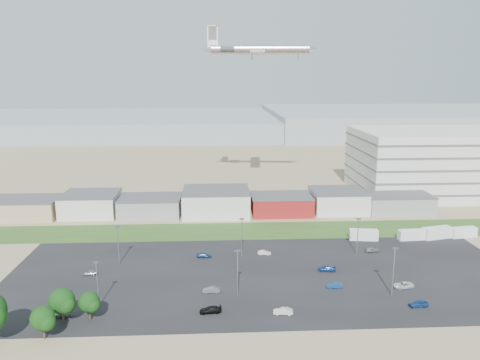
{
  "coord_description": "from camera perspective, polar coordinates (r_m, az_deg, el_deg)",
  "views": [
    {
      "loc": [
        -5.75,
        -81.73,
        45.69
      ],
      "look_at": [
        -0.42,
        22.0,
        22.45
      ],
      "focal_mm": 35.0,
      "sensor_mm": 36.0,
      "label": 1
    }
  ],
  "objects": [
    {
      "name": "ground",
      "position": [
        93.81,
        0.99,
        -16.54
      ],
      "size": [
        700.0,
        700.0,
        0.0
      ],
      "primitive_type": "plane",
      "color": "#837253",
      "rests_on": "ground"
    },
    {
      "name": "parking_lot",
      "position": [
        112.03,
        2.88,
        -11.47
      ],
      "size": [
        120.0,
        50.0,
        0.01
      ],
      "primitive_type": "cube",
      "color": "black",
      "rests_on": "ground"
    },
    {
      "name": "grass_strip",
      "position": [
        141.43,
        -0.46,
        -6.23
      ],
      "size": [
        160.0,
        16.0,
        0.02
      ],
      "primitive_type": "cube",
      "color": "#2C501E",
      "rests_on": "ground"
    },
    {
      "name": "hills_backdrop",
      "position": [
        401.47,
        3.64,
        6.7
      ],
      "size": [
        700.0,
        200.0,
        9.0
      ],
      "primitive_type": null,
      "color": "gray",
      "rests_on": "ground"
    },
    {
      "name": "building_row",
      "position": [
        158.71,
        -6.91,
        -2.71
      ],
      "size": [
        170.0,
        20.0,
        8.0
      ],
      "primitive_type": null,
      "color": "silver",
      "rests_on": "ground"
    },
    {
      "name": "parking_garage",
      "position": [
        203.72,
        25.16,
        2.03
      ],
      "size": [
        80.0,
        40.0,
        25.0
      ],
      "primitive_type": "cube",
      "color": "silver",
      "rests_on": "ground"
    },
    {
      "name": "box_trailer_a",
      "position": [
        138.25,
        14.82,
        -6.47
      ],
      "size": [
        8.19,
        3.5,
        2.97
      ],
      "primitive_type": null,
      "rotation": [
        0.0,
        0.0,
        -0.13
      ],
      "color": "silver",
      "rests_on": "ground"
    },
    {
      "name": "box_trailer_b",
      "position": [
        142.55,
        20.17,
        -6.29
      ],
      "size": [
        7.7,
        2.91,
        2.83
      ],
      "primitive_type": null,
      "rotation": [
        0.0,
        0.0,
        0.07
      ],
      "color": "silver",
      "rests_on": "ground"
    },
    {
      "name": "box_trailer_c",
      "position": [
        146.31,
        22.87,
        -5.95
      ],
      "size": [
        9.02,
        4.68,
        3.24
      ],
      "primitive_type": null,
      "rotation": [
        0.0,
        0.0,
        0.24
      ],
      "color": "silver",
      "rests_on": "ground"
    },
    {
      "name": "box_trailer_d",
      "position": [
        150.51,
        25.56,
        -5.77
      ],
      "size": [
        7.9,
        3.46,
        2.86
      ],
      "primitive_type": null,
      "rotation": [
        0.0,
        0.0,
        0.14
      ],
      "color": "silver",
      "rests_on": "ground"
    },
    {
      "name": "tree_mid",
      "position": [
        92.69,
        -22.89,
        -15.54
      ],
      "size": [
        4.65,
        4.65,
        6.97
      ],
      "primitive_type": null,
      "color": "black",
      "rests_on": "ground"
    },
    {
      "name": "tree_right",
      "position": [
        96.69,
        -20.88,
        -13.89
      ],
      "size": [
        5.19,
        5.19,
        7.79
      ],
      "primitive_type": null,
      "color": "black",
      "rests_on": "ground"
    },
    {
      "name": "tree_near",
      "position": [
        96.26,
        -17.92,
        -14.21
      ],
      "size": [
        4.32,
        4.32,
        6.48
      ],
      "primitive_type": null,
      "color": "black",
      "rests_on": "ground"
    },
    {
      "name": "lightpole_front_l",
      "position": [
        100.17,
        -16.98,
        -12.07
      ],
      "size": [
        1.13,
        0.47,
        9.58
      ],
      "primitive_type": null,
      "color": "slate",
      "rests_on": "ground"
    },
    {
      "name": "lightpole_front_m",
      "position": [
        99.88,
        -0.3,
        -11.33
      ],
      "size": [
        1.21,
        0.5,
        10.29
      ],
      "primitive_type": null,
      "color": "slate",
      "rests_on": "ground"
    },
    {
      "name": "lightpole_front_r",
      "position": [
        105.36,
        18.19,
        -10.57
      ],
      "size": [
        1.26,
        0.52,
        10.67
      ],
      "primitive_type": null,
      "color": "slate",
      "rests_on": "ground"
    },
    {
      "name": "lightpole_back_l",
      "position": [
        120.16,
        -14.62,
        -7.65
      ],
      "size": [
        1.15,
        0.48,
        9.81
      ],
      "primitive_type": null,
      "color": "slate",
      "rests_on": "ground"
    },
    {
      "name": "lightpole_back_m",
      "position": [
        120.5,
        0.22,
        -7.05
      ],
      "size": [
        1.21,
        0.5,
        10.27
      ],
      "primitive_type": null,
      "color": "slate",
      "rests_on": "ground"
    },
    {
      "name": "lightpole_back_r",
      "position": [
        125.66,
        14.15,
        -6.72
      ],
      "size": [
        1.16,
        0.48,
        9.84
      ],
      "primitive_type": null,
      "color": "slate",
      "rests_on": "ground"
    },
    {
      "name": "airliner",
      "position": [
        184.6,
        2.46,
        15.6
      ],
      "size": [
        47.73,
        34.57,
        13.39
      ],
      "primitive_type": null,
      "rotation": [
        0.0,
        0.0,
        -0.08
      ],
      "color": "silver"
    },
    {
      "name": "parked_car_0",
      "position": [
        111.45,
        19.29,
        -12.0
      ],
      "size": [
        4.59,
        2.48,
        1.22
      ],
      "primitive_type": "imported",
      "rotation": [
        0.0,
        0.0,
        -1.47
      ],
      "color": "silver",
      "rests_on": "ground"
    },
    {
      "name": "parked_car_1",
      "position": [
        107.44,
        11.44,
        -12.48
      ],
      "size": [
        3.6,
        1.36,
        1.17
      ],
      "primitive_type": "imported",
      "rotation": [
        0.0,
        0.0,
        -1.61
      ],
      "color": "navy",
      "rests_on": "ground"
    },
    {
      "name": "parked_car_2",
      "position": [
        104.12,
        20.93,
        -13.9
      ],
      "size": [
        3.97,
        1.84,
        1.32
      ],
      "primitive_type": "imported",
      "rotation": [
        0.0,
        0.0,
        -1.49
      ],
      "color": "navy",
      "rests_on": "ground"
    },
    {
      "name": "parked_car_3",
      "position": [
        95.69,
        -3.63,
        -15.51
      ],
      "size": [
        4.48,
        2.14,
        1.26
      ],
      "primitive_type": "imported",
      "rotation": [
        0.0,
        0.0,
        -1.48
      ],
      "color": "black",
      "rests_on": "ground"
    },
    {
      "name": "parked_car_4",
      "position": [
        103.59,
        -3.52,
        -13.2
      ],
      "size": [
        3.78,
        1.39,
        1.23
      ],
      "primitive_type": "imported",
      "rotation": [
        0.0,
        0.0,
        -1.59
      ],
      "color": "#595B5E",
      "rests_on": "ground"
    },
    {
      "name": "parked_car_5",
      "position": [
        116.95,
        -17.8,
        -10.73
      ],
      "size": [
        3.39,
        1.68,
        1.11
      ],
      "primitive_type": "imported",
      "rotation": [
        0.0,
        0.0,
        -1.45
      ],
      "color": "#A5A5AA",
      "rests_on": "ground"
    },
    {
      "name": "parked_car_6",
      "position": [
        122.0,
        -4.4,
        -9.13
      ],
      "size": [
        3.96,
        1.75,
        1.13
      ],
      "primitive_type": "imported",
      "rotation": [
        0.0,
        0.0,
        1.53
      ],
      "color": "navy",
      "rests_on": "ground"
    },
    {
      "name": "parked_car_8",
      "position": [
        129.86,
        15.81,
        -8.2
      ],
      "size": [
        3.63,
        1.67,
        1.21
      ],
      "primitive_type": "imported",
      "rotation": [
        0.0,
        0.0,
        1.64
      ],
      "color": "#A5A5AA",
      "rests_on": "ground"
    },
    {
      "name": "parked_car_10",
      "position": [
        100.4,
        -21.03,
        -14.97
      ],
      "size": [
        4.36,
        2.15,
        1.22
      ],
      "primitive_type": "imported",
      "rotation": [
        0.0,
        0.0,
        1.46
      ],
      "color": "#595B5E",
      "rests_on": "ground"
    },
    {
      "name": "parked_car_11",
      "position": [
        123.57,
        2.99,
        -8.82
      ],
      "size": [
        3.53,
        1.61,
        1.12
      ],
      "primitive_type": "imported",
      "rotation": [
        0.0,
        0.0,
        1.44
      ],
      "color": "silver",
      "rests_on": "ground"
    },
    {
      "name": "parked_car_12",
      "position": [
        115.58,
        10.54,
        -10.57
      ],
      "size": [
        4.41,
        2.25,
        1.23
      ],
      "primitive_type": "imported",
      "rotation": [
        0.0,
        0.0,
        -1.7
      ],
      "color": "navy",
      "rests_on": "ground"
    },
    {
      "name": "parked_car_13",
      "position": [
        95.4,
        5.27,
        -15.63
      ],
      "size": [
        3.96,
        1.78,
        1.26
      ],
      "primitive_type": "imported",
      "rotation": [
        0.0,
        0.0,
        -1.69
      ],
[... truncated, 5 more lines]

